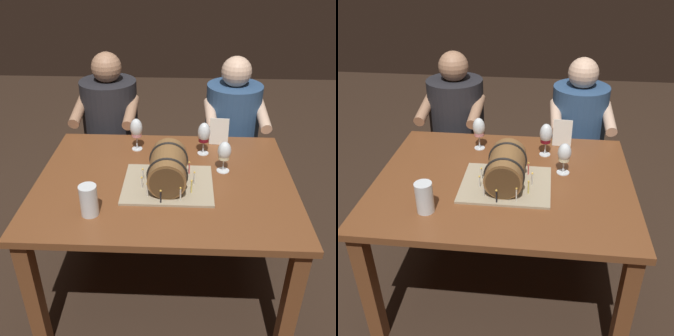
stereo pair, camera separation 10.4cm
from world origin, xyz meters
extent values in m
plane|color=#332319|center=(0.00, 0.00, 0.00)|extent=(8.00, 8.00, 0.00)
cube|color=brown|center=(0.00, 0.00, 0.71)|extent=(1.30, 1.02, 0.03)
cube|color=brown|center=(-0.59, -0.45, 0.35)|extent=(0.07, 0.07, 0.69)
cube|color=brown|center=(0.59, -0.45, 0.35)|extent=(0.07, 0.07, 0.69)
cube|color=brown|center=(-0.59, 0.45, 0.35)|extent=(0.07, 0.07, 0.69)
cube|color=brown|center=(0.59, 0.45, 0.35)|extent=(0.07, 0.07, 0.69)
cube|color=tan|center=(0.02, -0.06, 0.73)|extent=(0.44, 0.36, 0.01)
cylinder|color=brown|center=(0.02, -0.06, 0.83)|extent=(0.18, 0.28, 0.18)
cylinder|color=#4F371E|center=(0.02, -0.20, 0.83)|extent=(0.16, 0.00, 0.16)
cylinder|color=#4F371E|center=(0.02, 0.09, 0.83)|extent=(0.16, 0.00, 0.16)
torus|color=black|center=(0.02, -0.14, 0.83)|extent=(0.20, 0.01, 0.20)
torus|color=black|center=(0.02, 0.02, 0.83)|extent=(0.20, 0.01, 0.20)
cylinder|color=silver|center=(0.15, -0.06, 0.77)|extent=(0.01, 0.01, 0.06)
sphere|color=#F9C64C|center=(0.15, -0.06, 0.81)|extent=(0.01, 0.01, 0.01)
cylinder|color=#D64C47|center=(0.12, 0.04, 0.77)|extent=(0.01, 0.01, 0.06)
sphere|color=#F9C64C|center=(0.12, 0.04, 0.80)|extent=(0.01, 0.01, 0.01)
cylinder|color=#EAD666|center=(0.08, 0.09, 0.76)|extent=(0.01, 0.01, 0.05)
sphere|color=#F9C64C|center=(0.08, 0.09, 0.80)|extent=(0.01, 0.01, 0.01)
cylinder|color=#D64C47|center=(-0.01, 0.11, 0.77)|extent=(0.01, 0.01, 0.06)
sphere|color=#F9C64C|center=(-0.01, 0.11, 0.81)|extent=(0.01, 0.01, 0.01)
cylinder|color=black|center=(-0.07, 0.07, 0.77)|extent=(0.01, 0.01, 0.06)
sphere|color=#F9C64C|center=(-0.07, 0.07, 0.80)|extent=(0.01, 0.01, 0.01)
cylinder|color=silver|center=(-0.11, -0.03, 0.77)|extent=(0.01, 0.01, 0.06)
sphere|color=#F9C64C|center=(-0.11, -0.03, 0.80)|extent=(0.01, 0.01, 0.01)
cylinder|color=silver|center=(-0.11, -0.10, 0.76)|extent=(0.01, 0.01, 0.05)
sphere|color=#F9C64C|center=(-0.11, -0.10, 0.80)|extent=(0.01, 0.01, 0.01)
cylinder|color=silver|center=(-0.07, -0.18, 0.77)|extent=(0.01, 0.01, 0.06)
sphere|color=#F9C64C|center=(-0.07, -0.18, 0.81)|extent=(0.01, 0.01, 0.01)
cylinder|color=black|center=(-0.01, -0.22, 0.77)|extent=(0.01, 0.01, 0.06)
sphere|color=#F9C64C|center=(-0.01, -0.22, 0.80)|extent=(0.01, 0.01, 0.01)
cylinder|color=silver|center=(0.08, -0.20, 0.77)|extent=(0.01, 0.01, 0.06)
sphere|color=#F9C64C|center=(0.08, -0.20, 0.81)|extent=(0.01, 0.01, 0.01)
cylinder|color=#EAD666|center=(0.13, -0.13, 0.77)|extent=(0.01, 0.01, 0.06)
sphere|color=#F9C64C|center=(0.13, -0.13, 0.80)|extent=(0.01, 0.01, 0.01)
cylinder|color=white|center=(-0.18, 0.32, 0.73)|extent=(0.06, 0.06, 0.00)
cylinder|color=white|center=(-0.18, 0.32, 0.77)|extent=(0.01, 0.01, 0.08)
ellipsoid|color=white|center=(-0.18, 0.32, 0.86)|extent=(0.07, 0.07, 0.11)
cylinder|color=pink|center=(-0.18, 0.32, 0.83)|extent=(0.06, 0.06, 0.04)
cylinder|color=white|center=(0.20, 0.29, 0.73)|extent=(0.06, 0.06, 0.00)
cylinder|color=white|center=(0.20, 0.29, 0.77)|extent=(0.01, 0.01, 0.07)
ellipsoid|color=white|center=(0.20, 0.29, 0.86)|extent=(0.07, 0.07, 0.11)
cylinder|color=maroon|center=(0.20, 0.29, 0.83)|extent=(0.06, 0.06, 0.05)
cylinder|color=white|center=(0.30, 0.10, 0.73)|extent=(0.07, 0.07, 0.00)
cylinder|color=white|center=(0.30, 0.10, 0.76)|extent=(0.01, 0.01, 0.07)
ellipsoid|color=white|center=(0.30, 0.10, 0.85)|extent=(0.07, 0.07, 0.10)
cylinder|color=beige|center=(0.30, 0.10, 0.82)|extent=(0.06, 0.06, 0.04)
cylinder|color=white|center=(-0.32, -0.31, 0.80)|extent=(0.08, 0.08, 0.15)
cylinder|color=#C6842D|center=(-0.32, -0.31, 0.77)|extent=(0.07, 0.07, 0.09)
cylinder|color=white|center=(-0.32, -0.31, 0.83)|extent=(0.07, 0.07, 0.01)
cube|color=silver|center=(0.30, 0.41, 0.81)|extent=(0.11, 0.03, 0.16)
cube|color=black|center=(-0.42, 0.79, 0.23)|extent=(0.34, 0.32, 0.45)
cylinder|color=#232328|center=(-0.42, 0.79, 0.72)|extent=(0.39, 0.39, 0.53)
sphere|color=#A87A5B|center=(-0.42, 0.79, 1.07)|extent=(0.20, 0.20, 0.20)
cylinder|color=#A87A5B|center=(-0.25, 0.65, 0.83)|extent=(0.08, 0.31, 0.14)
cylinder|color=#A87A5B|center=(-0.59, 0.66, 0.83)|extent=(0.08, 0.31, 0.14)
cube|color=#1B2D46|center=(0.42, 0.79, 0.23)|extent=(0.34, 0.32, 0.45)
cylinder|color=#2D4C75|center=(0.42, 0.79, 0.71)|extent=(0.38, 0.38, 0.52)
sphere|color=beige|center=(0.42, 0.79, 1.05)|extent=(0.20, 0.20, 0.20)
cylinder|color=beige|center=(0.59, 0.66, 0.81)|extent=(0.08, 0.31, 0.14)
cylinder|color=beige|center=(0.26, 0.64, 0.81)|extent=(0.08, 0.31, 0.14)
camera|label=1|loc=(0.09, -1.68, 1.78)|focal=41.69mm
camera|label=2|loc=(0.20, -1.67, 1.78)|focal=41.69mm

